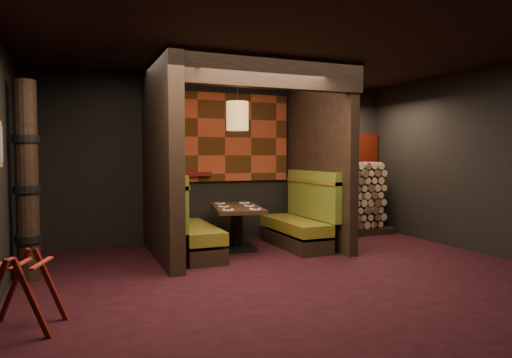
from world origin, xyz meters
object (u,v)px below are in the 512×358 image
Objects in this scene: booth_bench_left at (188,229)px; booth_bench_right at (300,222)px; pendant_lamp at (237,116)px; firewood_stack at (346,198)px; totem_column at (27,182)px; dining_table at (237,221)px; luggage_rack at (22,289)px.

booth_bench_left is 1.00× the size of booth_bench_right.
pendant_lamp reaches higher than booth_bench_left.
pendant_lamp is at bearing -165.87° from firewood_stack.
totem_column is at bearing -166.81° from firewood_stack.
booth_bench_left is 1.91m from pendant_lamp.
totem_column is 5.50m from firewood_stack.
pendant_lamp is 0.56× the size of firewood_stack.
dining_table is 1.48× the size of pendant_lamp.
firewood_stack is at bearing 14.13° from pendant_lamp.
luggage_rack is (-2.84, -2.38, -1.76)m from pendant_lamp.
pendant_lamp is at bearing 12.40° from totem_column.
dining_table is at bearing 9.68° from booth_bench_left.
pendant_lamp reaches higher than totem_column.
firewood_stack is at bearing 12.17° from booth_bench_left.
luggage_rack is (-2.84, -2.43, -0.11)m from dining_table.
pendant_lamp is (0.00, -0.05, 1.65)m from dining_table.
booth_bench_right is 1.08m from dining_table.
pendant_lamp is 3.13m from totem_column.
booth_bench_right is at bearing -4.91° from pendant_lamp.
booth_bench_left reaches higher than luggage_rack.
luggage_rack is 1.92m from totem_column.
booth_bench_right is at bearing -152.65° from firewood_stack.
totem_column is (-2.09, -0.55, 0.79)m from booth_bench_left.
totem_column is at bearing -165.25° from booth_bench_left.
dining_table is 3.73m from luggage_rack.
luggage_rack is at bearing -131.33° from booth_bench_left.
booth_bench_right is 0.92× the size of firewood_stack.
dining_table is 0.82× the size of firewood_stack.
pendant_lamp is at bearing 175.09° from booth_bench_right.
firewood_stack reaches higher than luggage_rack.
firewood_stack reaches higher than booth_bench_left.
luggage_rack is at bearing -149.65° from booth_bench_right.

